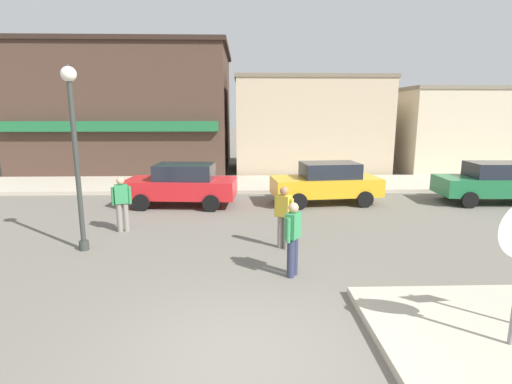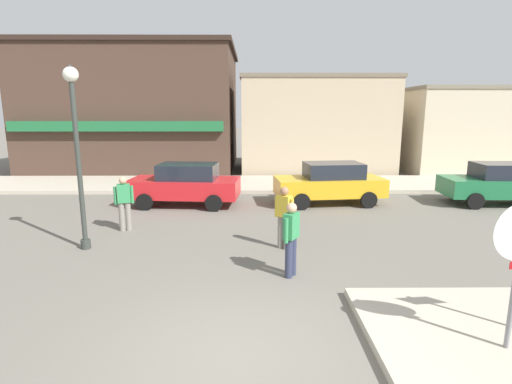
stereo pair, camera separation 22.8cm
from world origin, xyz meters
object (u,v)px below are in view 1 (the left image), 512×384
parked_car_second (326,182)px  pedestrian_crossing_far (284,216)px  parked_car_nearest (182,184)px  parked_car_third (493,182)px  lamp_post (74,132)px  pedestrian_kerb_side (122,203)px  pedestrian_crossing_near (293,237)px

parked_car_second → pedestrian_crossing_far: bearing=-112.9°
parked_car_nearest → parked_car_second: same height
parked_car_third → pedestrian_crossing_far: (-8.49, -4.88, 0.06)m
lamp_post → pedestrian_kerb_side: bearing=71.2°
parked_car_nearest → pedestrian_kerb_side: pedestrian_kerb_side is taller
parked_car_nearest → parked_car_third: size_ratio=1.01×
parked_car_third → parked_car_nearest: bearing=-179.7°
pedestrian_crossing_far → parked_car_nearest: bearing=124.3°
parked_car_second → pedestrian_crossing_near: bearing=-107.3°
pedestrian_crossing_far → parked_car_third: bearing=29.9°
pedestrian_crossing_near → parked_car_nearest: bearing=116.7°
lamp_post → parked_car_third: (13.56, 4.85, -2.15)m
lamp_post → parked_car_second: (7.20, 5.00, -2.15)m
parked_car_third → pedestrian_crossing_far: size_ratio=2.53×
lamp_post → parked_car_third: size_ratio=1.12×
parked_car_second → pedestrian_crossing_far: size_ratio=2.58×
pedestrian_kerb_side → lamp_post: bearing=-108.8°
parked_car_nearest → pedestrian_kerb_side: size_ratio=2.56×
lamp_post → parked_car_second: 9.03m
parked_car_second → pedestrian_kerb_side: bearing=-152.8°
lamp_post → parked_car_second: lamp_post is taller
parked_car_second → pedestrian_crossing_near: 7.10m
parked_car_nearest → pedestrian_crossing_far: 5.82m
parked_car_third → pedestrian_crossing_near: pedestrian_crossing_near is taller
lamp_post → pedestrian_crossing_far: lamp_post is taller
pedestrian_crossing_near → pedestrian_kerb_side: bearing=143.7°
pedestrian_kerb_side → pedestrian_crossing_near: bearing=-36.3°
parked_car_nearest → parked_car_third: 11.77m
pedestrian_crossing_far → parked_car_second: bearing=67.1°
lamp_post → parked_car_nearest: bearing=69.4°
parked_car_second → parked_car_third: bearing=-1.4°
lamp_post → pedestrian_kerb_side: size_ratio=2.82×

